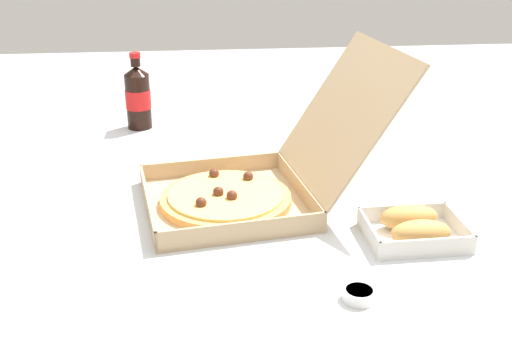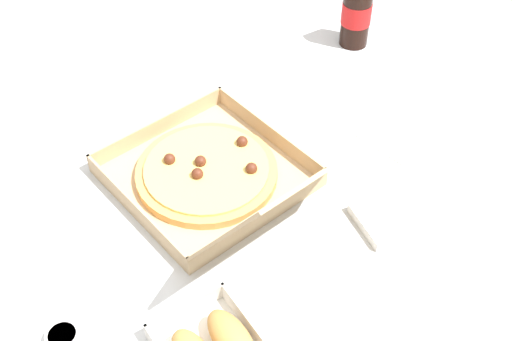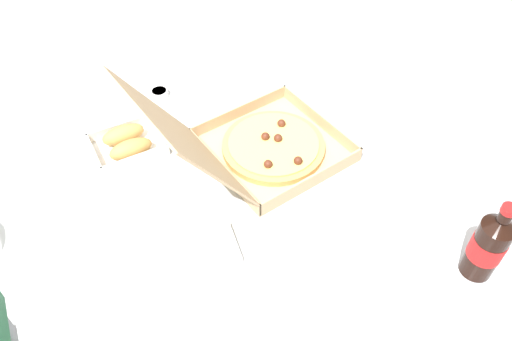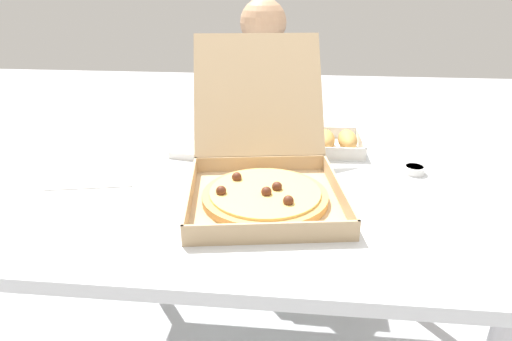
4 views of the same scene
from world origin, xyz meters
name	(u,v)px [view 2 (image 2 of 4)]	position (x,y,z in m)	size (l,w,h in m)	color
dining_table	(287,255)	(0.00, 0.00, 0.67)	(1.17, 1.05, 0.75)	silver
pizza_box_open	(222,175)	(0.05, -0.15, 0.79)	(0.42, 0.58, 0.34)	tan
cola_bottle	(357,11)	(-0.49, -0.43, 0.84)	(0.07, 0.07, 0.22)	black
paper_menu	(409,128)	(-0.39, -0.10, 0.75)	(0.21, 0.15, 0.00)	white
napkin_pile	(387,219)	(-0.17, 0.08, 0.76)	(0.11, 0.11, 0.02)	white
dipping_sauce_cup	(63,336)	(0.44, 0.00, 0.76)	(0.06, 0.06, 0.02)	white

